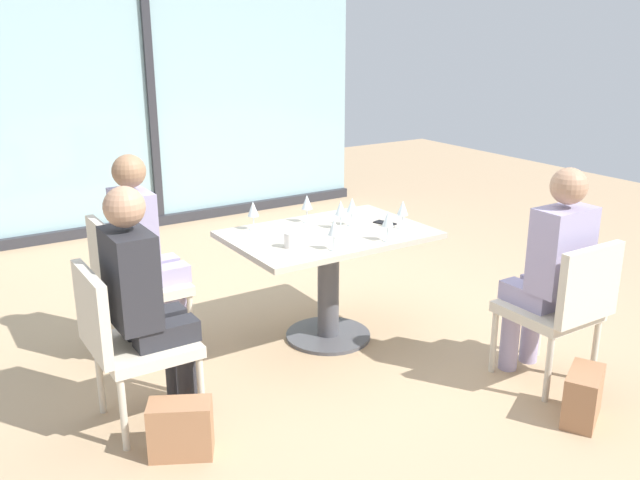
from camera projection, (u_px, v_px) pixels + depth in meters
ground_plane at (328, 337)px, 4.54m from camera, size 12.00×12.00×0.00m
window_wall_backdrop at (151, 107)px, 6.74m from camera, size 4.65×0.10×2.70m
dining_table_main at (328, 260)px, 4.38m from camera, size 1.25×0.84×0.73m
chair_side_end at (126, 337)px, 3.40m from camera, size 0.50×0.46×0.87m
chair_front_right at (563, 304)px, 3.80m from camera, size 0.46×0.50×0.87m
chair_far_left at (130, 278)px, 4.19m from camera, size 0.50×0.46×0.87m
person_side_end at (144, 295)px, 3.40m from camera, size 0.39×0.34×1.26m
person_front_right at (551, 264)px, 3.83m from camera, size 0.34×0.39×1.26m
person_far_left at (145, 244)px, 4.18m from camera, size 0.39×0.34×1.26m
wine_glass_0 at (334, 228)px, 3.94m from camera, size 0.07×0.07×0.18m
wine_glass_1 at (403, 209)px, 4.36m from camera, size 0.07×0.07×0.18m
wine_glass_2 at (352, 206)px, 4.43m from camera, size 0.07×0.07×0.18m
wine_glass_3 at (341, 209)px, 4.36m from camera, size 0.07×0.07×0.18m
wine_glass_4 at (307, 203)px, 4.50m from camera, size 0.07×0.07×0.18m
wine_glass_5 at (253, 210)px, 4.33m from camera, size 0.07×0.07×0.18m
wine_glass_6 at (388, 220)px, 4.11m from camera, size 0.07×0.07×0.18m
coffee_cup at (290, 240)px, 4.01m from camera, size 0.08×0.08×0.09m
cell_phone_on_table at (385, 223)px, 4.50m from camera, size 0.11×0.16×0.01m
handbag_0 at (181, 429)px, 3.26m from camera, size 0.34×0.28×0.28m
handbag_1 at (583, 396)px, 3.54m from camera, size 0.34×0.28×0.28m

